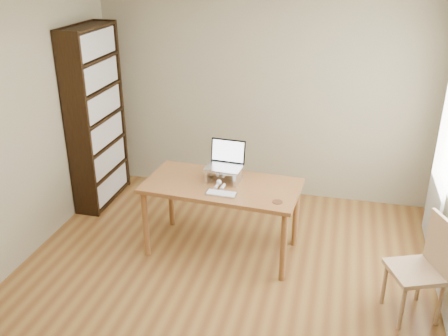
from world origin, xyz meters
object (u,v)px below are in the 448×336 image
bookshelf (96,118)px  cat (225,173)px  laptop (225,160)px  chair (426,267)px  keyboard (221,194)px  desk (222,192)px

bookshelf → cat: bookshelf is taller
laptop → chair: (1.85, -0.72, -0.46)m
laptop → cat: size_ratio=0.75×
bookshelf → keyboard: bookshelf is taller
keyboard → chair: bearing=-9.6°
bookshelf → desk: bearing=-24.2°
desk → laptop: (0.00, 0.14, 0.28)m
cat → keyboard: bearing=-81.2°
cat → laptop: bearing=105.6°
bookshelf → chair: size_ratio=2.32×
desk → keyboard: size_ratio=5.34×
bookshelf → desk: (1.69, -0.76, -0.39)m
keyboard → cat: 0.34m
desk → chair: 1.95m
desk → keyboard: bearing=-73.3°
keyboard → cat: size_ratio=0.60×
bookshelf → laptop: bearing=-20.1°
laptop → cat: bearing=-72.1°
desk → keyboard: (0.05, -0.22, 0.10)m
chair → cat: bearing=137.1°
keyboard → laptop: bearing=99.4°
desk → keyboard: keyboard is taller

